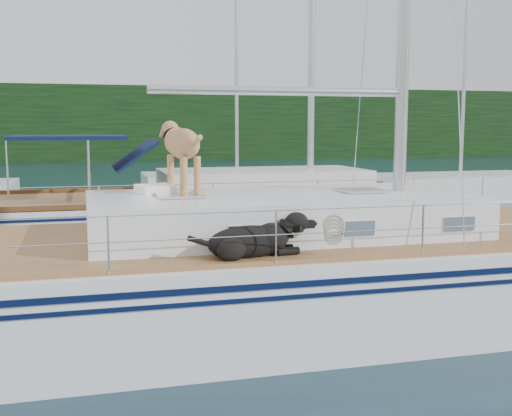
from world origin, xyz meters
name	(u,v)px	position (x,y,z in m)	size (l,w,h in m)	color
ground	(225,326)	(0.00, 0.00, 0.00)	(120.00, 120.00, 0.00)	black
tree_line	(105,123)	(0.00, 45.00, 3.00)	(90.00, 3.00, 6.00)	black
shore_bank	(105,153)	(0.00, 46.20, 0.60)	(92.00, 1.00, 1.20)	#595147
main_sailboat	(231,277)	(0.09, 0.00, 0.68)	(12.00, 3.80, 14.01)	white
neighbor_sailboat	(218,217)	(1.21, 6.24, 0.63)	(11.00, 3.50, 13.30)	white
bg_boat_center	(237,185)	(4.00, 16.00, 0.45)	(7.20, 3.00, 11.65)	white
bg_boat_east	(460,187)	(12.00, 13.00, 0.46)	(6.40, 3.00, 11.65)	white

